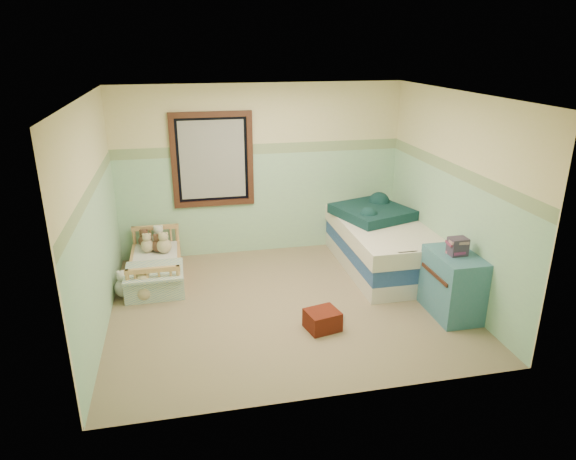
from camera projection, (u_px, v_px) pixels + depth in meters
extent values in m
cube|color=#8A7452|center=(286.00, 304.00, 6.31)|extent=(4.20, 3.60, 0.02)
cube|color=white|center=(286.00, 94.00, 5.44)|extent=(4.20, 3.60, 0.02)
cube|color=beige|center=(261.00, 171.00, 7.53)|extent=(4.20, 0.04, 2.50)
cube|color=beige|center=(330.00, 272.00, 4.22)|extent=(4.20, 0.04, 2.50)
cube|color=beige|center=(93.00, 219.00, 5.46)|extent=(0.04, 3.60, 2.50)
cube|color=beige|center=(453.00, 196.00, 6.28)|extent=(0.04, 3.60, 2.50)
cube|color=#95C2A1|center=(262.00, 203.00, 7.68)|extent=(4.20, 0.01, 1.50)
cube|color=#568157|center=(261.00, 149.00, 7.40)|extent=(4.20, 0.01, 0.15)
cube|color=black|center=(213.00, 160.00, 7.28)|extent=(1.16, 0.06, 1.36)
cube|color=#AFAEA7|center=(212.00, 160.00, 7.29)|extent=(0.92, 0.01, 1.12)
cube|color=tan|center=(156.00, 273.00, 6.93)|extent=(0.67, 1.33, 0.17)
cube|color=silver|center=(155.00, 263.00, 6.88)|extent=(0.61, 1.27, 0.12)
cube|color=#5A87B5|center=(154.00, 271.00, 6.48)|extent=(0.72, 0.67, 0.03)
sphere|color=brown|center=(145.00, 241.00, 7.26)|extent=(0.18, 0.18, 0.18)
sphere|color=silver|center=(159.00, 239.00, 7.29)|extent=(0.21, 0.21, 0.21)
sphere|color=#CBB78B|center=(148.00, 246.00, 7.07)|extent=(0.19, 0.19, 0.19)
sphere|color=black|center=(165.00, 245.00, 7.11)|extent=(0.18, 0.18, 0.18)
sphere|color=silver|center=(125.00, 288.00, 6.44)|extent=(0.24, 0.24, 0.24)
sphere|color=#CBB78B|center=(144.00, 291.00, 6.35)|extent=(0.26, 0.26, 0.26)
cube|color=silver|center=(380.00, 259.00, 7.32)|extent=(1.06, 2.13, 0.22)
cube|color=navy|center=(381.00, 245.00, 7.24)|extent=(1.06, 2.13, 0.22)
cube|color=white|center=(382.00, 230.00, 7.17)|extent=(1.11, 2.17, 0.22)
cube|color=#123435|center=(372.00, 212.00, 7.37)|extent=(1.16, 1.19, 0.14)
cube|color=teal|center=(453.00, 284.00, 5.96)|extent=(0.47, 0.76, 0.76)
cube|color=#47282E|center=(458.00, 246.00, 5.78)|extent=(0.21, 0.16, 0.20)
cube|color=maroon|center=(322.00, 320.00, 5.72)|extent=(0.41, 0.38, 0.22)
cube|color=#E4984A|center=(331.00, 319.00, 5.94)|extent=(0.35, 0.32, 0.03)
sphere|color=#CBB78B|center=(164.00, 246.00, 7.04)|extent=(0.21, 0.21, 0.21)
sphere|color=brown|center=(158.00, 246.00, 7.08)|extent=(0.18, 0.18, 0.18)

